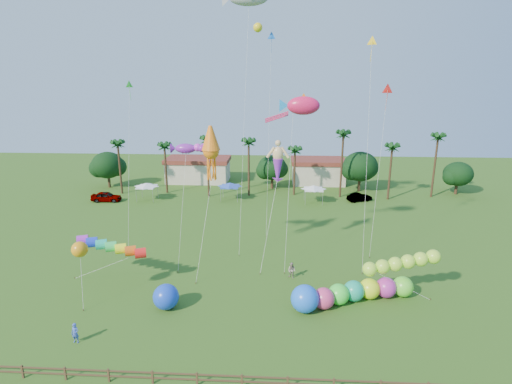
# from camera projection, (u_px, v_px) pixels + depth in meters

# --- Properties ---
(ground) EXTENTS (160.00, 160.00, 0.00)m
(ground) POSITION_uv_depth(u_px,v_px,m) (249.00, 332.00, 32.19)
(ground) COLOR #285116
(ground) RESTS_ON ground
(tree_line) EXTENTS (69.46, 8.91, 11.00)m
(tree_line) POSITION_uv_depth(u_px,v_px,m) (286.00, 168.00, 73.16)
(tree_line) COLOR #3A2819
(tree_line) RESTS_ON ground
(buildings_row) EXTENTS (35.00, 7.00, 4.00)m
(buildings_row) POSITION_uv_depth(u_px,v_px,m) (252.00, 172.00, 79.92)
(buildings_row) COLOR beige
(buildings_row) RESTS_ON ground
(tent_row) EXTENTS (31.00, 4.00, 0.60)m
(tent_row) POSITION_uv_depth(u_px,v_px,m) (229.00, 185.00, 66.74)
(tent_row) COLOR white
(tent_row) RESTS_ON ground
(fence) EXTENTS (36.12, 0.12, 1.00)m
(fence) POSITION_uv_depth(u_px,v_px,m) (242.00, 379.00, 26.26)
(fence) COLOR brown
(fence) RESTS_ON ground
(car_a) EXTENTS (4.98, 2.19, 1.67)m
(car_a) POSITION_uv_depth(u_px,v_px,m) (106.00, 197.00, 67.08)
(car_a) COLOR #4C4C54
(car_a) RESTS_ON ground
(car_b) EXTENTS (4.44, 2.93, 1.38)m
(car_b) POSITION_uv_depth(u_px,v_px,m) (359.00, 197.00, 67.25)
(car_b) COLOR #4C4C54
(car_b) RESTS_ON ground
(spectator_a) EXTENTS (0.63, 0.44, 1.64)m
(spectator_a) POSITION_uv_depth(u_px,v_px,m) (75.00, 333.00, 30.75)
(spectator_a) COLOR blue
(spectator_a) RESTS_ON ground
(spectator_b) EXTENTS (1.04, 0.97, 1.70)m
(spectator_b) POSITION_uv_depth(u_px,v_px,m) (292.00, 271.00, 40.86)
(spectator_b) COLOR gray
(spectator_b) RESTS_ON ground
(caterpillar_inflatable) EXTENTS (11.90, 5.72, 2.47)m
(caterpillar_inflatable) POSITION_uv_depth(u_px,v_px,m) (348.00, 293.00, 36.17)
(caterpillar_inflatable) COLOR #DC3A76
(caterpillar_inflatable) RESTS_ON ground
(blue_ball) EXTENTS (2.29, 2.29, 2.29)m
(blue_ball) POSITION_uv_depth(u_px,v_px,m) (166.00, 297.00, 35.31)
(blue_ball) COLOR blue
(blue_ball) RESTS_ON ground
(rainbow_tube) EXTENTS (9.43, 2.34, 4.01)m
(rainbow_tube) POSITION_uv_depth(u_px,v_px,m) (122.00, 253.00, 38.70)
(rainbow_tube) COLOR red
(rainbow_tube) RESTS_ON ground
(green_worm) EXTENTS (9.30, 4.25, 3.69)m
(green_worm) POSITION_uv_depth(u_px,v_px,m) (370.00, 269.00, 36.67)
(green_worm) COLOR #AEF035
(green_worm) RESTS_ON ground
(orange_ball_kite) EXTENTS (1.69, 2.25, 5.97)m
(orange_ball_kite) POSITION_uv_depth(u_px,v_px,m) (80.00, 249.00, 35.15)
(orange_ball_kite) COLOR orange
(orange_ball_kite) RESTS_ON ground
(merman_kite) EXTENTS (2.80, 5.57, 13.10)m
(merman_kite) POSITION_uv_depth(u_px,v_px,m) (278.00, 164.00, 43.31)
(merman_kite) COLOR #E1B97F
(merman_kite) RESTS_ON ground
(fish_kite) EXTENTS (5.32, 6.82, 18.13)m
(fish_kite) POSITION_uv_depth(u_px,v_px,m) (303.00, 106.00, 42.98)
(fish_kite) COLOR #E71953
(fish_kite) RESTS_ON ground
(squid_kite) EXTENTS (2.22, 6.11, 15.32)m
(squid_kite) POSITION_uv_depth(u_px,v_px,m) (211.00, 151.00, 41.28)
(squid_kite) COLOR orange
(squid_kite) RESTS_ON ground
(lobster_kite) EXTENTS (3.85, 4.56, 13.47)m
(lobster_kite) POSITION_uv_depth(u_px,v_px,m) (186.00, 148.00, 42.08)
(lobster_kite) COLOR purple
(lobster_kite) RESTS_ON ground
(delta_kite_red) EXTENTS (1.97, 3.37, 19.34)m
(delta_kite_red) POSITION_uv_depth(u_px,v_px,m) (387.00, 92.00, 43.73)
(delta_kite_red) COLOR red
(delta_kite_red) RESTS_ON ground
(delta_kite_yellow) EXTENTS (1.14, 4.81, 23.96)m
(delta_kite_yellow) POSITION_uv_depth(u_px,v_px,m) (372.00, 47.00, 39.95)
(delta_kite_yellow) COLOR yellow
(delta_kite_yellow) RESTS_ON ground
(delta_kite_green) EXTENTS (0.88, 4.74, 19.65)m
(delta_kite_green) POSITION_uv_depth(u_px,v_px,m) (129.00, 90.00, 45.81)
(delta_kite_green) COLOR #35D732
(delta_kite_green) RESTS_ON ground
(delta_kite_blue) EXTENTS (1.16, 3.62, 25.39)m
(delta_kite_blue) POSITION_uv_depth(u_px,v_px,m) (271.00, 42.00, 48.67)
(delta_kite_blue) COLOR blue
(delta_kite_blue) RESTS_ON ground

